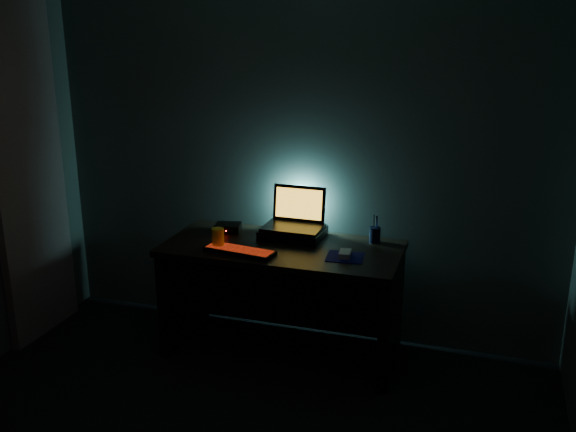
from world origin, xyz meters
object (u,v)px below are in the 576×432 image
object	(u,v)px
laptop	(295,218)
pen_cup	(375,235)
juice_glass	(218,239)
router	(228,228)
keyboard	(240,251)
mouse	(345,254)

from	to	relation	value
laptop	pen_cup	world-z (taller)	laptop
juice_glass	router	xyz separation A→B (m)	(-0.07, 0.33, -0.04)
keyboard	pen_cup	xyz separation A→B (m)	(0.76, 0.45, 0.04)
keyboard	mouse	xyz separation A→B (m)	(0.63, 0.12, 0.01)
keyboard	pen_cup	bearing A→B (deg)	38.73
laptop	mouse	xyz separation A→B (m)	(0.41, -0.31, -0.10)
mouse	laptop	bearing A→B (deg)	137.19
laptop	juice_glass	xyz separation A→B (m)	(-0.38, -0.40, -0.05)
router	pen_cup	bearing A→B (deg)	-6.30
pen_cup	router	bearing A→B (deg)	-175.13
mouse	keyboard	bearing A→B (deg)	-174.82
router	juice_glass	bearing A→B (deg)	-88.90
laptop	keyboard	world-z (taller)	laptop
juice_glass	mouse	bearing A→B (deg)	6.42
laptop	keyboard	distance (m)	0.50
laptop	router	bearing A→B (deg)	-170.18
keyboard	router	world-z (taller)	router
keyboard	laptop	bearing A→B (deg)	70.51
keyboard	router	size ratio (longest dim) A/B	2.45
laptop	router	xyz separation A→B (m)	(-0.45, -0.07, -0.09)
laptop	juice_glass	distance (m)	0.55
pen_cup	laptop	bearing A→B (deg)	-178.38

